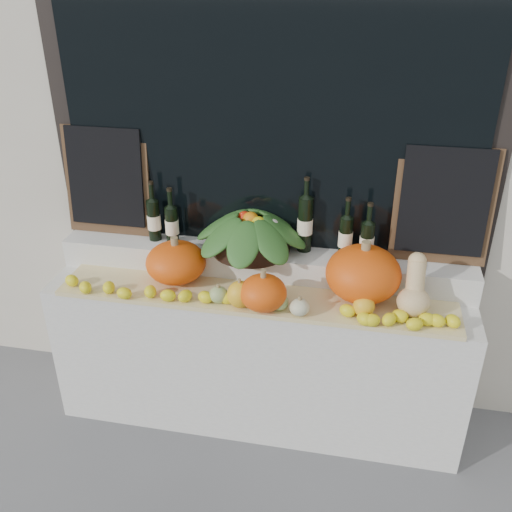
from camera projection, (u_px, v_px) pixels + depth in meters
storefront_facade at (284, 4)px, 3.08m from camera, size 7.00×0.94×4.50m
display_sill at (258, 353)px, 3.31m from camera, size 2.30×0.55×0.88m
rear_tier at (264, 262)px, 3.20m from camera, size 2.30×0.25×0.16m
straw_bedding at (254, 299)px, 2.99m from camera, size 2.10×0.32×0.02m
pumpkin_left at (176, 262)px, 3.08m from camera, size 0.43×0.43×0.22m
pumpkin_right at (363, 274)px, 2.91m from camera, size 0.41×0.41×0.29m
pumpkin_center at (263, 293)px, 2.85m from camera, size 0.29×0.29×0.18m
butternut_squash at (414, 292)px, 2.80m from camera, size 0.16×0.22×0.30m
decorative_gourds at (274, 300)px, 2.85m from camera, size 0.84×0.16×0.16m
lemon_heap at (250, 303)px, 2.88m from camera, size 2.20×0.16×0.06m
produce_bowl at (251, 232)px, 3.10m from camera, size 0.66×0.66×0.24m
wine_bottle_far_left at (154, 219)px, 3.22m from camera, size 0.08×0.08×0.35m
wine_bottle_near_left at (172, 224)px, 3.19m from camera, size 0.08×0.08×0.33m
wine_bottle_tall at (305, 224)px, 3.08m from camera, size 0.08×0.08×0.42m
wine_bottle_near_right at (346, 236)px, 3.04m from camera, size 0.08×0.08×0.34m
wine_bottle_far_right at (367, 241)px, 3.00m from camera, size 0.08×0.08×0.33m
chalkboard_left at (106, 179)px, 3.22m from camera, size 0.50×0.09×0.62m
chalkboard_right at (444, 204)px, 2.90m from camera, size 0.50×0.09×0.62m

